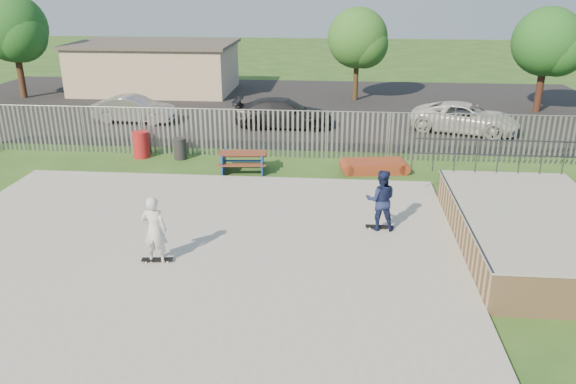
# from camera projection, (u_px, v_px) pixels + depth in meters

# --- Properties ---
(ground) EXTENTS (120.00, 120.00, 0.00)m
(ground) POSITION_uv_depth(u_px,v_px,m) (186.00, 252.00, 15.46)
(ground) COLOR #28511B
(ground) RESTS_ON ground
(concrete_slab) EXTENTS (15.00, 12.00, 0.15)m
(concrete_slab) POSITION_uv_depth(u_px,v_px,m) (186.00, 249.00, 15.43)
(concrete_slab) COLOR #979792
(concrete_slab) RESTS_ON ground
(quarter_pipe) EXTENTS (5.50, 7.05, 2.19)m
(quarter_pipe) POSITION_uv_depth(u_px,v_px,m) (532.00, 231.00, 15.44)
(quarter_pipe) COLOR tan
(quarter_pipe) RESTS_ON ground
(fence) EXTENTS (26.04, 16.02, 2.00)m
(fence) POSITION_uv_depth(u_px,v_px,m) (247.00, 167.00, 19.29)
(fence) COLOR gray
(fence) RESTS_ON ground
(picnic_table) EXTENTS (1.95, 1.66, 0.77)m
(picnic_table) POSITION_uv_depth(u_px,v_px,m) (243.00, 162.00, 21.82)
(picnic_table) COLOR #612C1B
(picnic_table) RESTS_ON ground
(funbox) EXTENTS (2.32, 1.40, 0.44)m
(funbox) POSITION_uv_depth(u_px,v_px,m) (374.00, 166.00, 21.81)
(funbox) COLOR maroon
(funbox) RESTS_ON ground
(trash_bin_red) EXTENTS (0.66, 0.66, 1.10)m
(trash_bin_red) POSITION_uv_depth(u_px,v_px,m) (141.00, 145.00, 23.47)
(trash_bin_red) COLOR maroon
(trash_bin_red) RESTS_ON ground
(trash_bin_grey) EXTENTS (0.53, 0.53, 0.89)m
(trash_bin_grey) POSITION_uv_depth(u_px,v_px,m) (180.00, 149.00, 23.29)
(trash_bin_grey) COLOR #232325
(trash_bin_grey) RESTS_ON ground
(parking_lot) EXTENTS (40.00, 18.00, 0.02)m
(parking_lot) POSITION_uv_depth(u_px,v_px,m) (269.00, 106.00, 33.14)
(parking_lot) COLOR black
(parking_lot) RESTS_ON ground
(car_silver) EXTENTS (4.24, 1.68, 1.37)m
(car_silver) POSITION_uv_depth(u_px,v_px,m) (135.00, 109.00, 29.14)
(car_silver) COLOR #B4B3B8
(car_silver) RESTS_ON parking_lot
(car_dark) EXTENTS (5.02, 2.15, 1.44)m
(car_dark) POSITION_uv_depth(u_px,v_px,m) (284.00, 113.00, 28.16)
(car_dark) COLOR black
(car_dark) RESTS_ON parking_lot
(car_white) EXTENTS (5.57, 3.89, 1.41)m
(car_white) POSITION_uv_depth(u_px,v_px,m) (465.00, 118.00, 27.23)
(car_white) COLOR silver
(car_white) RESTS_ON parking_lot
(building) EXTENTS (10.40, 6.40, 3.20)m
(building) POSITION_uv_depth(u_px,v_px,m) (155.00, 67.00, 36.96)
(building) COLOR #BBA890
(building) RESTS_ON ground
(tree_left) EXTENTS (4.08, 4.08, 6.29)m
(tree_left) POSITION_uv_depth(u_px,v_px,m) (13.00, 28.00, 33.96)
(tree_left) COLOR #452B1B
(tree_left) RESTS_ON ground
(tree_mid) EXTENTS (3.58, 3.58, 5.53)m
(tree_mid) POSITION_uv_depth(u_px,v_px,m) (358.00, 38.00, 33.51)
(tree_mid) COLOR #402F19
(tree_mid) RESTS_ON ground
(tree_right) EXTENTS (3.70, 3.70, 5.72)m
(tree_right) POSITION_uv_depth(u_px,v_px,m) (547.00, 42.00, 30.36)
(tree_right) COLOR #3B2117
(tree_right) RESTS_ON ground
(skateboard_a) EXTENTS (0.80, 0.21, 0.08)m
(skateboard_a) POSITION_uv_depth(u_px,v_px,m) (379.00, 227.00, 16.54)
(skateboard_a) COLOR black
(skateboard_a) RESTS_ON concrete_slab
(skateboard_b) EXTENTS (0.82, 0.29, 0.08)m
(skateboard_b) POSITION_uv_depth(u_px,v_px,m) (157.00, 260.00, 14.60)
(skateboard_b) COLOR black
(skateboard_b) RESTS_ON concrete_slab
(skater_navy) EXTENTS (0.89, 0.69, 1.81)m
(skater_navy) POSITION_uv_depth(u_px,v_px,m) (381.00, 200.00, 16.23)
(skater_navy) COLOR #161F47
(skater_navy) RESTS_ON concrete_slab
(skater_white) EXTENTS (0.68, 0.47, 1.81)m
(skater_white) POSITION_uv_depth(u_px,v_px,m) (154.00, 230.00, 14.29)
(skater_white) COLOR silver
(skater_white) RESTS_ON concrete_slab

